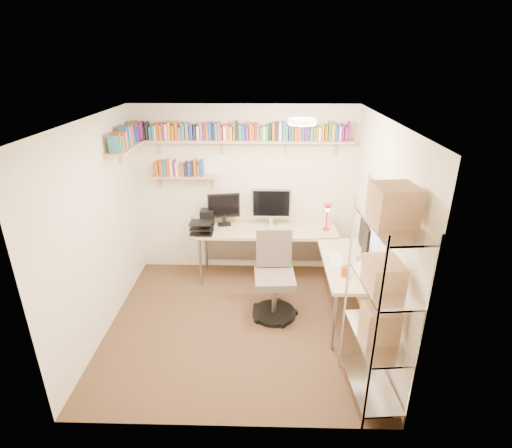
% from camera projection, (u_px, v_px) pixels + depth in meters
% --- Properties ---
extents(ground, '(3.20, 3.20, 0.00)m').
position_uv_depth(ground, '(239.00, 324.00, 5.01)').
color(ground, '#42261C').
rests_on(ground, ground).
extents(room_shell, '(3.24, 3.04, 2.52)m').
position_uv_depth(room_shell, '(237.00, 208.00, 4.40)').
color(room_shell, '#F0E4C4').
rests_on(room_shell, ground).
extents(wall_shelves, '(3.12, 1.09, 0.80)m').
position_uv_depth(wall_shelves, '(211.00, 141.00, 5.42)').
color(wall_shelves, tan).
rests_on(wall_shelves, ground).
extents(corner_desk, '(2.41, 1.99, 1.36)m').
position_uv_depth(corner_desk, '(278.00, 237.00, 5.55)').
color(corner_desk, beige).
rests_on(corner_desk, ground).
extents(office_chair, '(0.59, 0.60, 1.12)m').
position_uv_depth(office_chair, '(274.00, 281.00, 5.05)').
color(office_chair, black).
rests_on(office_chair, ground).
extents(wire_rack, '(0.48, 0.87, 2.16)m').
position_uv_depth(wire_rack, '(385.00, 275.00, 3.45)').
color(wire_rack, silver).
rests_on(wire_rack, ground).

